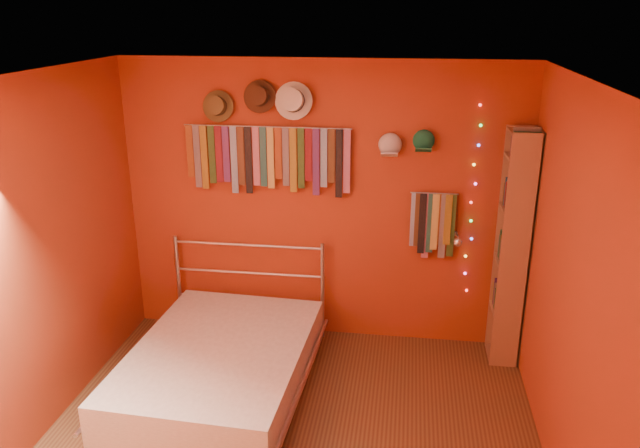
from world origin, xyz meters
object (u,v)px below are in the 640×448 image
at_px(bookshelf, 517,248).
at_px(bed, 220,367).
at_px(reading_lamp, 457,241).
at_px(tie_rack, 267,156).

relative_size(bookshelf, bed, 1.03).
distance_m(reading_lamp, bookshelf, 0.49).
xyz_separation_m(reading_lamp, bed, (-1.82, -0.82, -0.85)).
bearing_deg(bookshelf, bed, -159.92).
relative_size(reading_lamp, bed, 0.17).
xyz_separation_m(reading_lamp, bookshelf, (0.49, 0.03, -0.05)).
bearing_deg(bed, reading_lamp, 26.93).
bearing_deg(tie_rack, bookshelf, -4.19).
bearing_deg(bookshelf, tie_rack, 175.81).
xyz_separation_m(tie_rack, bookshelf, (2.11, -0.15, -0.66)).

